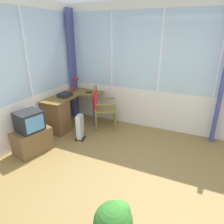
% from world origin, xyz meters
% --- Properties ---
extents(ground, '(5.35, 5.50, 0.06)m').
position_xyz_m(ground, '(0.00, 0.00, -0.03)').
color(ground, olive).
extents(east_window_panel, '(0.07, 4.50, 2.75)m').
position_xyz_m(east_window_panel, '(2.21, -0.00, 1.37)').
color(east_window_panel, white).
rests_on(east_window_panel, ground).
extents(curtain_corner, '(0.28, 0.09, 2.65)m').
position_xyz_m(curtain_corner, '(2.08, 2.15, 1.32)').
color(curtain_corner, '#464A8B').
rests_on(curtain_corner, ground).
extents(curtain_east_far, '(0.28, 0.07, 2.65)m').
position_xyz_m(curtain_east_far, '(2.13, -1.24, 1.32)').
color(curtain_east_far, '#464A8B').
rests_on(curtain_east_far, ground).
extents(desk, '(1.34, 0.91, 0.76)m').
position_xyz_m(desk, '(1.12, 1.95, 0.41)').
color(desk, brown).
rests_on(desk, ground).
extents(desk_lamp, '(0.22, 0.19, 0.36)m').
position_xyz_m(desk_lamp, '(1.92, 1.97, 0.99)').
color(desk_lamp, red).
rests_on(desk_lamp, desk).
extents(tv_remote, '(0.11, 0.15, 0.02)m').
position_xyz_m(tv_remote, '(1.87, 1.60, 0.77)').
color(tv_remote, black).
rests_on(tv_remote, desk).
extents(paper_tray, '(0.31, 0.24, 0.09)m').
position_xyz_m(paper_tray, '(1.36, 1.93, 0.80)').
color(paper_tray, '#232429').
rests_on(paper_tray, desk).
extents(wooden_armchair, '(0.65, 0.65, 0.99)m').
position_xyz_m(wooden_armchair, '(1.65, 1.19, 0.62)').
color(wooden_armchair, olive).
rests_on(wooden_armchair, ground).
extents(tv_on_stand, '(0.73, 0.58, 0.81)m').
position_xyz_m(tv_on_stand, '(0.20, 1.88, 0.36)').
color(tv_on_stand, brown).
rests_on(tv_on_stand, ground).
extents(space_heater, '(0.29, 0.22, 0.55)m').
position_xyz_m(space_heater, '(1.00, 1.32, 0.28)').
color(space_heater, silver).
rests_on(space_heater, ground).
extents(potted_plant, '(0.42, 0.42, 0.52)m').
position_xyz_m(potted_plant, '(-0.81, -0.27, 0.29)').
color(potted_plant, '#A5553D').
rests_on(potted_plant, ground).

